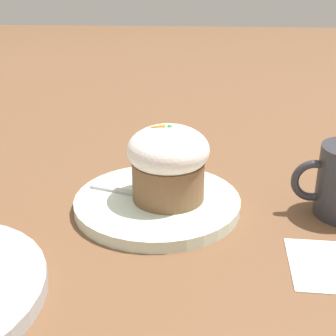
{
  "coord_description": "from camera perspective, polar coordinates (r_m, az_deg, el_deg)",
  "views": [
    {
      "loc": [
        -0.05,
        0.55,
        0.3
      ],
      "look_at": [
        -0.01,
        0.0,
        0.06
      ],
      "focal_mm": 50.0,
      "sensor_mm": 36.0,
      "label": 1
    }
  ],
  "objects": [
    {
      "name": "carrot_cake",
      "position": [
        0.59,
        -0.0,
        0.54
      ],
      "size": [
        0.11,
        0.11,
        0.1
      ],
      "color": "brown",
      "rests_on": "dessert_plate"
    },
    {
      "name": "dessert_plate",
      "position": [
        0.62,
        -1.31,
        -4.26
      ],
      "size": [
        0.22,
        0.22,
        0.02
      ],
      "color": "silver",
      "rests_on": "ground_plane"
    },
    {
      "name": "ground_plane",
      "position": [
        0.63,
        -1.3,
        -4.89
      ],
      "size": [
        4.0,
        4.0,
        0.0
      ],
      "primitive_type": "plane",
      "color": "brown"
    },
    {
      "name": "spoon",
      "position": [
        0.62,
        -1.98,
        -3.45
      ],
      "size": [
        0.13,
        0.06,
        0.01
      ],
      "color": "#B7B7BC",
      "rests_on": "dessert_plate"
    }
  ]
}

